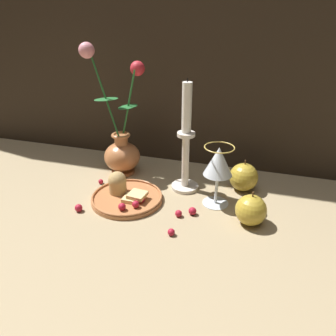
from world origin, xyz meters
name	(u,v)px	position (x,y,z in m)	size (l,w,h in m)	color
ground_plane	(153,201)	(0.00, 0.00, 0.00)	(2.40, 2.40, 0.00)	#9E8966
vase	(121,145)	(-0.15, 0.13, 0.09)	(0.17, 0.11, 0.38)	#B77042
plate_with_pastries	(125,194)	(-0.07, -0.01, 0.02)	(0.19, 0.19, 0.07)	#B77042
wine_glass	(218,164)	(0.16, 0.04, 0.12)	(0.08, 0.08, 0.16)	silver
candlestick	(186,147)	(0.06, 0.09, 0.13)	(0.08, 0.08, 0.31)	silver
apple_beside_vase	(244,177)	(0.22, 0.13, 0.04)	(0.08, 0.08, 0.09)	#B2932D
apple_near_glass	(251,210)	(0.25, -0.03, 0.04)	(0.07, 0.07, 0.09)	#B2932D
berry_near_plate	(192,211)	(0.11, -0.03, 0.01)	(0.02, 0.02, 0.02)	#AD192D
berry_front_center	(101,182)	(-0.18, 0.05, 0.01)	(0.01, 0.01, 0.01)	#AD192D
berry_by_glass_stem	(171,232)	(0.09, -0.13, 0.01)	(0.02, 0.02, 0.02)	#AD192D
berry_under_candlestick	(79,208)	(-0.16, -0.10, 0.01)	(0.02, 0.02, 0.02)	#AD192D
berry_far_right	(179,213)	(0.08, -0.05, 0.01)	(0.02, 0.02, 0.02)	#AD192D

